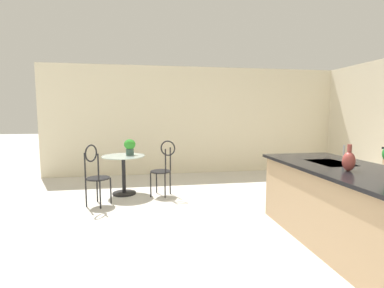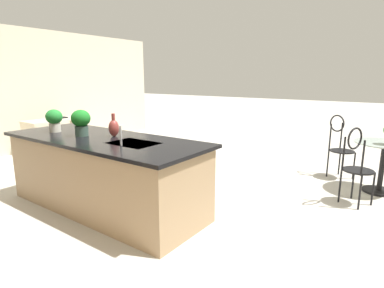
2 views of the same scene
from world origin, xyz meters
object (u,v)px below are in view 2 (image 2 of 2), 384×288
at_px(chair_by_island, 340,144).
at_px(potted_plant_counter_far, 54,119).
at_px(chair_near_window, 357,163).
at_px(writing_desk, 54,130).
at_px(potted_plant_counter_near, 81,121).
at_px(bistro_table, 382,163).
at_px(vase_on_counter, 114,128).
at_px(keyboard, 57,118).

xyz_separation_m(chair_by_island, potted_plant_counter_far, (3.00, 3.20, 0.52)).
height_order(chair_near_window, chair_by_island, same).
distance_m(writing_desk, potted_plant_counter_far, 2.94).
bearing_deg(potted_plant_counter_near, bistro_table, -138.28).
xyz_separation_m(chair_near_window, vase_on_counter, (2.52, 1.81, 0.46)).
height_order(potted_plant_counter_near, potted_plant_counter_far, potted_plant_counter_near).
height_order(writing_desk, vase_on_counter, vase_on_counter).
height_order(writing_desk, potted_plant_counter_near, potted_plant_counter_near).
distance_m(bistro_table, chair_by_island, 0.78).
distance_m(chair_near_window, vase_on_counter, 3.13).
height_order(chair_by_island, potted_plant_counter_near, potted_plant_counter_near).
distance_m(chair_by_island, writing_desk, 5.78).
bearing_deg(bistro_table, potted_plant_counter_far, 37.47).
relative_size(writing_desk, keyboard, 2.73).
height_order(chair_near_window, writing_desk, chair_near_window).
relative_size(chair_by_island, keyboard, 2.37).
height_order(bistro_table, potted_plant_counter_far, potted_plant_counter_far).
relative_size(chair_near_window, potted_plant_counter_near, 3.14).
relative_size(chair_by_island, vase_on_counter, 3.62).
bearing_deg(vase_on_counter, potted_plant_counter_near, 32.64).
bearing_deg(vase_on_counter, writing_desk, -19.15).
relative_size(bistro_table, vase_on_counter, 2.78).
bearing_deg(potted_plant_counter_far, chair_by_island, -133.14).
xyz_separation_m(bistro_table, chair_by_island, (0.65, -0.40, 0.13)).
distance_m(bistro_table, writing_desk, 6.31).
bearing_deg(bistro_table, chair_by_island, -31.45).
height_order(chair_by_island, vase_on_counter, vase_on_counter).
bearing_deg(chair_near_window, keyboard, 5.09).
xyz_separation_m(writing_desk, keyboard, (0.02, -0.10, 0.25)).
distance_m(keyboard, potted_plant_counter_near, 3.44).
height_order(bistro_table, writing_desk, same).
distance_m(keyboard, vase_on_counter, 3.66).
distance_m(writing_desk, potted_plant_counter_near, 3.41).
relative_size(bistro_table, potted_plant_counter_far, 2.61).
xyz_separation_m(bistro_table, potted_plant_counter_far, (3.66, 2.80, 0.65)).
height_order(chair_by_island, potted_plant_counter_far, potted_plant_counter_far).
bearing_deg(writing_desk, vase_on_counter, 160.85).
xyz_separation_m(chair_by_island, vase_on_counter, (2.10, 2.95, 0.46)).
distance_m(chair_by_island, keyboard, 5.77).
distance_m(chair_near_window, writing_desk, 5.95).
height_order(potted_plant_counter_far, vase_on_counter, potted_plant_counter_far).
relative_size(bistro_table, potted_plant_counter_near, 2.41).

